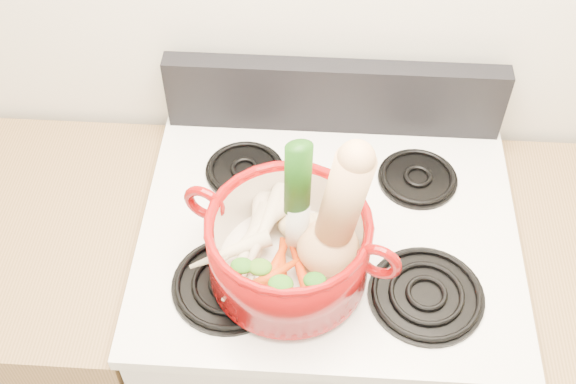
# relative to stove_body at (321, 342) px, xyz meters

# --- Properties ---
(stove_body) EXTENTS (0.76, 0.65, 0.92)m
(stove_body) POSITION_rel_stove_body_xyz_m (0.00, 0.00, 0.00)
(stove_body) COLOR silver
(stove_body) RESTS_ON floor
(cooktop) EXTENTS (0.78, 0.67, 0.03)m
(cooktop) POSITION_rel_stove_body_xyz_m (0.00, 0.00, 0.47)
(cooktop) COLOR white
(cooktop) RESTS_ON stove_body
(control_backsplash) EXTENTS (0.76, 0.05, 0.18)m
(control_backsplash) POSITION_rel_stove_body_xyz_m (0.00, 0.30, 0.58)
(control_backsplash) COLOR black
(control_backsplash) RESTS_ON cooktop
(burner_front_left) EXTENTS (0.22, 0.22, 0.02)m
(burner_front_left) POSITION_rel_stove_body_xyz_m (-0.19, -0.16, 0.50)
(burner_front_left) COLOR black
(burner_front_left) RESTS_ON cooktop
(burner_front_right) EXTENTS (0.22, 0.22, 0.02)m
(burner_front_right) POSITION_rel_stove_body_xyz_m (0.19, -0.16, 0.50)
(burner_front_right) COLOR black
(burner_front_right) RESTS_ON cooktop
(burner_back_left) EXTENTS (0.17, 0.17, 0.02)m
(burner_back_left) POSITION_rel_stove_body_xyz_m (-0.19, 0.14, 0.50)
(burner_back_left) COLOR black
(burner_back_left) RESTS_ON cooktop
(burner_back_right) EXTENTS (0.17, 0.17, 0.02)m
(burner_back_right) POSITION_rel_stove_body_xyz_m (0.19, 0.14, 0.50)
(burner_back_right) COLOR black
(burner_back_right) RESTS_ON cooktop
(dutch_oven) EXTENTS (0.39, 0.39, 0.15)m
(dutch_oven) POSITION_rel_stove_body_xyz_m (-0.08, -0.13, 0.58)
(dutch_oven) COLOR maroon
(dutch_oven) RESTS_ON burner_front_left
(pot_handle_left) EXTENTS (0.09, 0.05, 0.08)m
(pot_handle_left) POSITION_rel_stove_body_xyz_m (-0.24, -0.07, 0.63)
(pot_handle_left) COLOR maroon
(pot_handle_left) RESTS_ON dutch_oven
(pot_handle_right) EXTENTS (0.09, 0.05, 0.08)m
(pot_handle_right) POSITION_rel_stove_body_xyz_m (0.09, -0.19, 0.63)
(pot_handle_right) COLOR maroon
(pot_handle_right) RESTS_ON dutch_oven
(squash) EXTENTS (0.17, 0.12, 0.31)m
(squash) POSITION_rel_stove_body_xyz_m (-0.00, -0.13, 0.69)
(squash) COLOR #E4AC74
(squash) RESTS_ON dutch_oven
(leek) EXTENTS (0.07, 0.08, 0.32)m
(leek) POSITION_rel_stove_body_xyz_m (-0.06, -0.10, 0.70)
(leek) COLOR beige
(leek) RESTS_ON dutch_oven
(ginger) EXTENTS (0.10, 0.08, 0.05)m
(ginger) POSITION_rel_stove_body_xyz_m (-0.06, -0.06, 0.56)
(ginger) COLOR #D3BC82
(ginger) RESTS_ON dutch_oven
(parsnip_0) EXTENTS (0.07, 0.24, 0.07)m
(parsnip_0) POSITION_rel_stove_body_xyz_m (-0.14, -0.10, 0.56)
(parsnip_0) COLOR beige
(parsnip_0) RESTS_ON dutch_oven
(parsnip_1) EXTENTS (0.11, 0.22, 0.06)m
(parsnip_1) POSITION_rel_stove_body_xyz_m (-0.16, -0.13, 0.57)
(parsnip_1) COLOR beige
(parsnip_1) RESTS_ON dutch_oven
(parsnip_2) EXTENTS (0.04, 0.18, 0.05)m
(parsnip_2) POSITION_rel_stove_body_xyz_m (-0.14, -0.09, 0.58)
(parsnip_2) COLOR beige
(parsnip_2) RESTS_ON dutch_oven
(parsnip_3) EXTENTS (0.16, 0.10, 0.05)m
(parsnip_3) POSITION_rel_stove_body_xyz_m (-0.19, -0.14, 0.58)
(parsnip_3) COLOR beige
(parsnip_3) RESTS_ON dutch_oven
(parsnip_4) EXTENTS (0.15, 0.17, 0.05)m
(parsnip_4) POSITION_rel_stove_body_xyz_m (-0.14, -0.09, 0.59)
(parsnip_4) COLOR beige
(parsnip_4) RESTS_ON dutch_oven
(parsnip_5) EXTENTS (0.10, 0.21, 0.06)m
(parsnip_5) POSITION_rel_stove_body_xyz_m (-0.13, -0.10, 0.59)
(parsnip_5) COLOR beige
(parsnip_5) RESTS_ON dutch_oven
(carrot_0) EXTENTS (0.04, 0.17, 0.05)m
(carrot_0) POSITION_rel_stove_body_xyz_m (-0.09, -0.18, 0.56)
(carrot_0) COLOR #CB3B0A
(carrot_0) RESTS_ON dutch_oven
(carrot_1) EXTENTS (0.08, 0.16, 0.05)m
(carrot_1) POSITION_rel_stove_body_xyz_m (-0.10, -0.15, 0.56)
(carrot_1) COLOR #D03C0A
(carrot_1) RESTS_ON dutch_oven
(carrot_2) EXTENTS (0.09, 0.17, 0.05)m
(carrot_2) POSITION_rel_stove_body_xyz_m (-0.05, -0.19, 0.57)
(carrot_2) COLOR #C33709
(carrot_2) RESTS_ON dutch_oven
(carrot_3) EXTENTS (0.12, 0.11, 0.04)m
(carrot_3) POSITION_rel_stove_body_xyz_m (-0.10, -0.18, 0.57)
(carrot_3) COLOR #C9450A
(carrot_3) RESTS_ON dutch_oven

